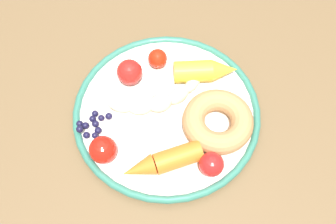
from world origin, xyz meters
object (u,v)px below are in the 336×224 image
carrot_yellow (206,71)px  donut (218,121)px  carrot_orange (163,162)px  tomato_extra (129,74)px  plate (168,113)px  tomato_near (158,59)px  blueberry_pile (92,124)px  tomato_mid (103,150)px  dining_table (174,120)px  tomato_far (211,164)px  banana (159,100)px

carrot_yellow → donut: size_ratio=1.00×
carrot_orange → tomato_extra: bearing=-48.1°
plate → carrot_orange: bearing=106.7°
donut → tomato_near: 0.16m
blueberry_pile → tomato_mid: (-0.04, 0.04, 0.01)m
tomato_mid → tomato_extra: size_ratio=0.99×
carrot_orange → tomato_extra: tomato_extra is taller
dining_table → blueberry_pile: bearing=46.3°
dining_table → donut: bearing=159.8°
tomato_far → dining_table: bearing=-46.4°
tomato_near → tomato_far: 0.21m
donut → tomato_mid: tomato_mid is taller
carrot_orange → carrot_yellow: carrot_yellow is taller
dining_table → tomato_far: size_ratio=25.67×
tomato_extra → plate: bearing=158.6°
carrot_yellow → blueberry_pile: size_ratio=2.04×
blueberry_pile → carrot_yellow: bearing=-131.0°
tomato_near → tomato_mid: (0.01, 0.19, 0.00)m
plate → dining_table: bearing=-86.2°
tomato_mid → plate: bearing=-120.6°
dining_table → banana: bearing=56.9°
tomato_far → tomato_extra: 0.21m
plate → donut: bearing=-176.9°
tomato_far → tomato_near: bearing=-45.3°
banana → tomato_extra: 0.07m
tomato_mid → carrot_yellow: bearing=-116.5°
plate → carrot_orange: size_ratio=2.73×
tomato_mid → tomato_far: size_ratio=1.13×
banana → donut: (-0.10, 0.00, 0.01)m
tomato_near → dining_table: bearing=136.9°
carrot_orange → donut: (-0.06, -0.10, 0.00)m
carrot_yellow → tomato_near: carrot_yellow is taller
blueberry_pile → tomato_extra: bearing=-100.7°
dining_table → tomato_extra: tomato_extra is taller
carrot_orange → blueberry_pile: (0.13, -0.02, -0.01)m
carrot_yellow → tomato_mid: bearing=63.5°
dining_table → plate: 0.10m
banana → tomato_near: 0.08m
carrot_orange → tomato_mid: bearing=10.3°
donut → tomato_far: bearing=100.7°
donut → tomato_far: 0.07m
blueberry_pile → tomato_far: 0.20m
donut → blueberry_pile: 0.20m
blueberry_pile → tomato_mid: size_ratio=1.28×
tomato_far → plate: bearing=-35.2°
carrot_yellow → donut: (-0.05, 0.08, -0.00)m
donut → tomato_far: (-0.01, 0.07, 0.00)m
dining_table → plate: size_ratio=3.17×
tomato_near → tomato_mid: tomato_mid is taller
plate → donut: 0.09m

